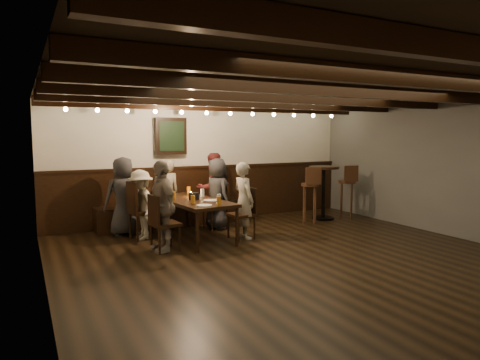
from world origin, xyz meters
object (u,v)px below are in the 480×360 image
person_bench_centre (168,194)px  chair_left_near (143,221)px  chair_right_near (216,215)px  person_right_far (244,200)px  person_bench_left (124,196)px  person_right_near (217,194)px  chair_right_far (242,223)px  person_bench_right (212,189)px  bar_stool_left (310,202)px  dining_table (193,203)px  chair_left_far (164,234)px  high_top_table (324,184)px  person_left_near (141,205)px  person_left_far (162,206)px  bar_stool_right (347,199)px

person_bench_centre → chair_left_near: bearing=39.8°
chair_right_near → person_right_far: person_right_far is taller
person_bench_left → person_right_near: (1.69, -0.28, -0.03)m
chair_right_far → person_bench_right: 1.43m
chair_right_near → bar_stool_left: bar_stool_left is taller
dining_table → person_bench_centre: 1.05m
chair_right_near → chair_right_far: same height
person_bench_right → person_right_near: (-0.10, -0.46, -0.04)m
chair_right_near → person_right_near: person_right_near is taller
chair_right_far → chair_left_far: bearing=90.0°
person_right_far → bar_stool_left: bearing=-79.8°
person_bench_left → bar_stool_left: (3.55, -0.65, -0.27)m
person_bench_left → person_bench_right: bearing=-180.0°
chair_right_far → person_bench_left: 2.15m
chair_left_far → chair_left_near: bearing=-179.8°
person_bench_centre → high_top_table: person_bench_centre is taller
chair_left_near → person_bench_left: size_ratio=0.71×
chair_left_far → person_right_far: person_right_far is taller
chair_right_far → person_bench_left: size_ratio=0.63×
dining_table → bar_stool_left: size_ratio=1.66×
person_bench_centre → person_bench_right: (0.91, -0.06, 0.05)m
person_bench_right → chair_right_far: bearing=82.3°
chair_left_far → person_bench_centre: (0.56, 1.57, 0.39)m
person_left_near → person_right_far: (1.59, -0.74, 0.06)m
chair_left_near → person_right_far: (1.56, -0.74, 0.35)m
person_bench_centre → person_bench_right: bearing=170.5°
chair_right_far → person_left_far: person_left_far is taller
dining_table → bar_stool_right: bar_stool_right is taller
high_top_table → bar_stool_left: (-0.50, -0.21, -0.31)m
person_bench_right → chair_left_far: bearing=39.8°
person_bench_right → bar_stool_left: 1.98m
chair_right_near → chair_left_near: bearing=90.0°
person_bench_right → bar_stool_left: (1.76, -0.84, -0.29)m
person_left_near → person_bench_centre: bearing=128.7°
chair_left_far → person_left_near: person_left_near is taller
chair_right_near → high_top_table: 2.45m
chair_left_near → person_right_far: person_right_far is taller
dining_table → chair_right_far: chair_right_far is taller
bar_stool_left → person_bench_centre: bearing=175.9°
dining_table → person_right_far: person_right_far is taller
high_top_table → bar_stool_right: bar_stool_right is taller
dining_table → person_bench_centre: bearing=90.0°
chair_left_far → chair_right_far: size_ratio=1.00×
person_bench_left → person_left_near: 0.49m
chair_left_near → person_right_near: (1.46, 0.15, 0.37)m
chair_right_near → bar_stool_left: 1.94m
person_left_near → bar_stool_right: person_left_near is taller
person_bench_left → person_right_far: 2.13m
person_bench_right → person_bench_left: bearing=0.0°
person_right_far → bar_stool_right: bearing=-84.5°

